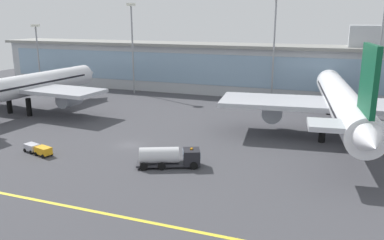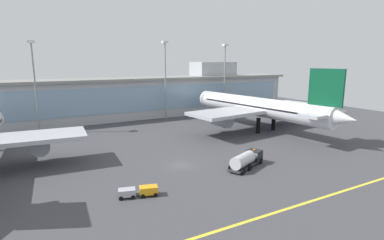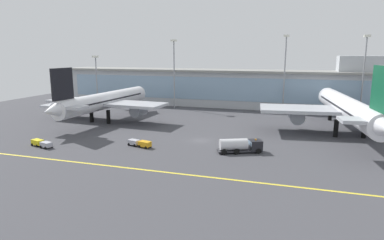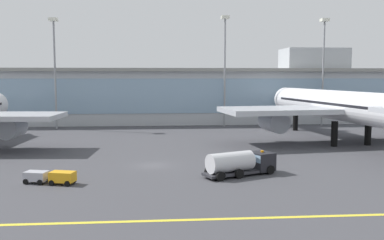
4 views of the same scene
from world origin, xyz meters
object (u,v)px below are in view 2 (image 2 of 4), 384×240
(fuel_tanker_truck, at_px, (247,159))
(apron_light_mast_far_east, at_px, (34,74))
(apron_light_mast_east, at_px, (165,69))
(baggage_tug_near, at_px, (139,191))
(apron_light_mast_centre, at_px, (225,69))
(airliner_near_right, at_px, (258,107))

(fuel_tanker_truck, xyz_separation_m, apron_light_mast_far_east, (-32.50, 48.46, 14.43))
(apron_light_mast_far_east, bearing_deg, apron_light_mast_east, 2.51)
(apron_light_mast_east, relative_size, apron_light_mast_far_east, 1.05)
(baggage_tug_near, bearing_deg, apron_light_mast_centre, 61.03)
(airliner_near_right, bearing_deg, apron_light_mast_east, 24.10)
(apron_light_mast_centre, relative_size, apron_light_mast_east, 0.99)
(baggage_tug_near, xyz_separation_m, apron_light_mast_east, (27.44, 52.50, 15.76))
(airliner_near_right, distance_m, apron_light_mast_far_east, 61.08)
(baggage_tug_near, relative_size, apron_light_mast_centre, 0.23)
(fuel_tanker_truck, height_order, baggage_tug_near, fuel_tanker_truck)
(baggage_tug_near, distance_m, apron_light_mast_centre, 75.03)
(airliner_near_right, distance_m, fuel_tanker_truck, 32.60)
(apron_light_mast_far_east, bearing_deg, apron_light_mast_centre, 1.70)
(fuel_tanker_truck, bearing_deg, apron_light_mast_centre, 35.70)
(baggage_tug_near, height_order, apron_light_mast_centre, apron_light_mast_centre)
(apron_light_mast_centre, distance_m, apron_light_mast_east, 23.68)
(fuel_tanker_truck, distance_m, apron_light_mast_east, 52.67)
(airliner_near_right, relative_size, apron_light_mast_centre, 2.17)
(apron_light_mast_centre, bearing_deg, fuel_tanker_truck, -120.41)
(fuel_tanker_truck, relative_size, apron_light_mast_centre, 0.37)
(fuel_tanker_truck, distance_m, apron_light_mast_far_east, 60.11)
(fuel_tanker_truck, bearing_deg, airliner_near_right, 22.29)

